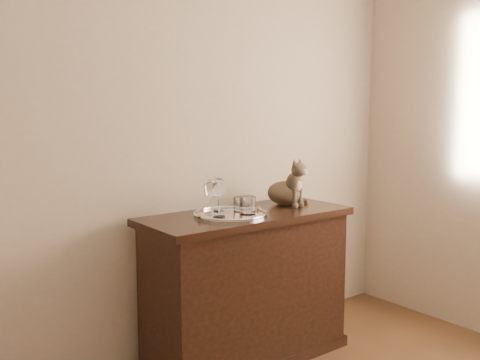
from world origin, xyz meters
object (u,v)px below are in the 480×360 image
object	(u,v)px
wine_glass_c	(219,198)
tumbler_a	(247,205)
wine_glass_b	(219,194)
tumbler_c	(240,204)
tray	(230,215)
sideboard	(247,287)
cat	(285,181)
wine_glass_a	(210,197)

from	to	relation	value
wine_glass_c	tumbler_a	distance (m)	0.17
wine_glass_b	wine_glass_c	distance (m)	0.15
tumbler_c	tray	bearing A→B (deg)	-165.82
tray	tumbler_c	size ratio (longest dim) A/B	4.85
sideboard	wine_glass_c	distance (m)	0.58
tray	sideboard	bearing A→B (deg)	5.90
wine_glass_b	tray	bearing A→B (deg)	-86.84
cat	tumbler_a	bearing A→B (deg)	-168.35
tray	wine_glass_a	size ratio (longest dim) A/B	2.16
cat	tumbler_c	bearing A→B (deg)	-179.87
sideboard	wine_glass_c	xyz separation A→B (m)	(-0.21, -0.04, 0.53)
sideboard	wine_glass_b	xyz separation A→B (m)	(-0.13, 0.09, 0.53)
wine_glass_c	tumbler_a	world-z (taller)	wine_glass_c
tray	tumbler_a	world-z (taller)	tumbler_a
tray	tumbler_a	size ratio (longest dim) A/B	4.05
tray	cat	bearing A→B (deg)	8.83
tumbler_a	wine_glass_b	bearing A→B (deg)	113.37
wine_glass_a	wine_glass_c	distance (m)	0.09
wine_glass_a	tumbler_c	size ratio (longest dim) A/B	2.25
wine_glass_c	tumbler_c	world-z (taller)	wine_glass_c
wine_glass_c	tumbler_c	bearing A→B (deg)	14.77
wine_glass_b	cat	xyz separation A→B (m)	(0.46, -0.03, 0.04)
tray	wine_glass_c	world-z (taller)	wine_glass_c
tumbler_a	wine_glass_c	bearing A→B (deg)	166.22
wine_glass_b	tumbler_a	world-z (taller)	wine_glass_b
wine_glass_a	cat	world-z (taller)	cat
cat	tray	bearing A→B (deg)	-178.67
wine_glass_c	cat	xyz separation A→B (m)	(0.54, 0.10, 0.03)
wine_glass_a	wine_glass_b	size ratio (longest dim) A/B	0.98
sideboard	wine_glass_a	world-z (taller)	wine_glass_a
cat	wine_glass_a	bearing A→B (deg)	172.66
wine_glass_a	tumbler_a	xyz separation A→B (m)	(0.15, -0.13, -0.04)
cat	wine_glass_c	bearing A→B (deg)	-177.56
wine_glass_b	tumbler_a	bearing A→B (deg)	-66.63
wine_glass_a	wine_glass_b	xyz separation A→B (m)	(0.08, 0.03, 0.00)
wine_glass_c	wine_glass_b	bearing A→B (deg)	56.06
wine_glass_a	tumbler_c	distance (m)	0.18
wine_glass_a	tumbler_c	world-z (taller)	wine_glass_a
tumbler_c	cat	world-z (taller)	cat
wine_glass_b	tumbler_c	distance (m)	0.13
sideboard	tray	bearing A→B (deg)	-174.10
tray	tumbler_a	xyz separation A→B (m)	(0.07, -0.06, 0.05)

